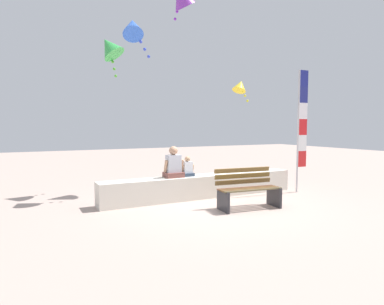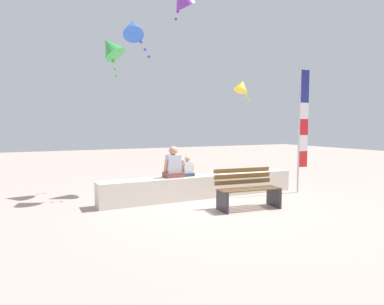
{
  "view_description": "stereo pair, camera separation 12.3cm",
  "coord_description": "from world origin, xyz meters",
  "px_view_note": "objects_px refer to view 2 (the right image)",
  "views": [
    {
      "loc": [
        -4.08,
        -6.54,
        1.82
      ],
      "look_at": [
        -0.3,
        0.82,
        1.17
      ],
      "focal_mm": 30.82,
      "sensor_mm": 36.0,
      "label": 1
    },
    {
      "loc": [
        -3.97,
        -6.6,
        1.82
      ],
      "look_at": [
        -0.3,
        0.82,
        1.17
      ],
      "focal_mm": 30.82,
      "sensor_mm": 36.0,
      "label": 2
    }
  ],
  "objects_px": {
    "park_bench": "(247,190)",
    "kite_yellow": "(242,86)",
    "person_adult": "(173,165)",
    "person_child": "(187,168)",
    "kite_blue": "(133,28)",
    "flag_banner": "(302,124)",
    "kite_green": "(110,47)"
  },
  "relations": [
    {
      "from": "park_bench",
      "to": "kite_yellow",
      "type": "relative_size",
      "value": 1.72
    },
    {
      "from": "kite_yellow",
      "to": "person_adult",
      "type": "bearing_deg",
      "value": -148.0
    },
    {
      "from": "person_child",
      "to": "kite_blue",
      "type": "distance_m",
      "value": 3.86
    },
    {
      "from": "flag_banner",
      "to": "kite_green",
      "type": "distance_m",
      "value": 5.67
    },
    {
      "from": "person_child",
      "to": "kite_yellow",
      "type": "relative_size",
      "value": 0.6
    },
    {
      "from": "person_child",
      "to": "kite_yellow",
      "type": "height_order",
      "value": "kite_yellow"
    },
    {
      "from": "park_bench",
      "to": "person_adult",
      "type": "height_order",
      "value": "person_adult"
    },
    {
      "from": "kite_green",
      "to": "kite_yellow",
      "type": "bearing_deg",
      "value": 5.64
    },
    {
      "from": "person_child",
      "to": "flag_banner",
      "type": "xyz_separation_m",
      "value": [
        3.19,
        -0.65,
        1.12
      ]
    },
    {
      "from": "park_bench",
      "to": "person_child",
      "type": "height_order",
      "value": "person_child"
    },
    {
      "from": "kite_yellow",
      "to": "person_child",
      "type": "bearing_deg",
      "value": -144.98
    },
    {
      "from": "kite_green",
      "to": "kite_yellow",
      "type": "height_order",
      "value": "kite_green"
    },
    {
      "from": "park_bench",
      "to": "flag_banner",
      "type": "bearing_deg",
      "value": 19.08
    },
    {
      "from": "person_adult",
      "to": "kite_yellow",
      "type": "distance_m",
      "value": 4.83
    },
    {
      "from": "kite_blue",
      "to": "kite_yellow",
      "type": "xyz_separation_m",
      "value": [
        4.26,
        1.27,
        -1.11
      ]
    },
    {
      "from": "park_bench",
      "to": "kite_yellow",
      "type": "bearing_deg",
      "value": 57.05
    },
    {
      "from": "person_adult",
      "to": "flag_banner",
      "type": "bearing_deg",
      "value": -10.38
    },
    {
      "from": "person_child",
      "to": "kite_blue",
      "type": "height_order",
      "value": "kite_blue"
    },
    {
      "from": "flag_banner",
      "to": "kite_blue",
      "type": "relative_size",
      "value": 2.95
    },
    {
      "from": "kite_blue",
      "to": "kite_yellow",
      "type": "distance_m",
      "value": 4.58
    },
    {
      "from": "flag_banner",
      "to": "kite_yellow",
      "type": "relative_size",
      "value": 3.94
    },
    {
      "from": "park_bench",
      "to": "kite_blue",
      "type": "height_order",
      "value": "kite_blue"
    },
    {
      "from": "person_adult",
      "to": "kite_blue",
      "type": "height_order",
      "value": "kite_blue"
    },
    {
      "from": "park_bench",
      "to": "person_child",
      "type": "xyz_separation_m",
      "value": [
        -0.77,
        1.49,
        0.37
      ]
    },
    {
      "from": "flag_banner",
      "to": "kite_blue",
      "type": "distance_m",
      "value": 5.18
    },
    {
      "from": "flag_banner",
      "to": "kite_blue",
      "type": "bearing_deg",
      "value": 159.31
    },
    {
      "from": "person_child",
      "to": "kite_green",
      "type": "relative_size",
      "value": 0.45
    },
    {
      "from": "kite_green",
      "to": "park_bench",
      "type": "bearing_deg",
      "value": -55.31
    },
    {
      "from": "park_bench",
      "to": "person_adult",
      "type": "bearing_deg",
      "value": 127.72
    },
    {
      "from": "person_adult",
      "to": "person_child",
      "type": "distance_m",
      "value": 0.4
    },
    {
      "from": "park_bench",
      "to": "person_child",
      "type": "distance_m",
      "value": 1.72
    },
    {
      "from": "person_child",
      "to": "kite_green",
      "type": "xyz_separation_m",
      "value": [
        -1.49,
        1.77,
        3.21
      ]
    }
  ]
}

